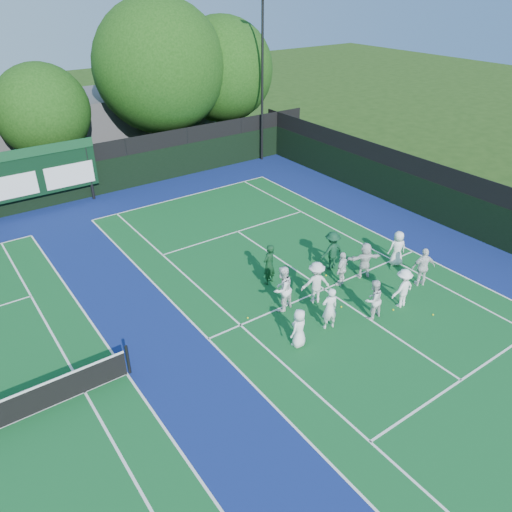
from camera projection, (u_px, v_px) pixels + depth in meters
ground at (342, 301)px, 19.59m from camera, size 120.00×120.00×0.00m
court_apron at (195, 345)px, 17.28m from camera, size 34.00×32.00×0.01m
near_court at (324, 289)px, 20.30m from camera, size 11.05×23.85×0.01m
back_fence at (59, 180)px, 27.25m from camera, size 34.00×0.08×3.00m
divider_fence_right at (465, 207)px, 24.16m from camera, size 0.08×32.00×3.00m
scoreboard at (39, 172)px, 26.03m from camera, size 6.00×0.21×3.55m
clubhouse at (81, 126)px, 34.62m from camera, size 18.00×6.00×4.00m
light_pole_right at (262, 63)px, 31.39m from camera, size 1.20×0.30×10.12m
tree_c at (45, 113)px, 28.80m from camera, size 5.38×5.38×7.02m
tree_d at (162, 70)px, 31.77m from camera, size 8.35×8.35×10.26m
tree_e at (223, 72)px, 34.39m from camera, size 7.01×7.01×8.96m
tennis_ball_0 at (341, 307)px, 19.19m from camera, size 0.07×0.07×0.07m
tennis_ball_1 at (326, 275)px, 21.18m from camera, size 0.07×0.07×0.07m
tennis_ball_2 at (433, 315)px, 18.74m from camera, size 0.07×0.07×0.07m
tennis_ball_3 at (248, 318)px, 18.57m from camera, size 0.07×0.07×0.07m
tennis_ball_5 at (393, 310)px, 19.01m from camera, size 0.07×0.07×0.07m
player_front_0 at (299, 328)px, 16.92m from camera, size 0.81×0.64×1.46m
player_front_1 at (330, 308)px, 17.72m from camera, size 0.69×0.54×1.68m
player_front_2 at (373, 299)px, 18.28m from camera, size 0.79×0.63×1.60m
player_front_3 at (403, 288)px, 18.92m from camera, size 1.04×0.60×1.61m
player_front_4 at (423, 267)px, 20.19m from camera, size 1.07×0.79×1.69m
player_back_0 at (282, 289)px, 18.66m from camera, size 1.04×0.89×1.85m
player_back_1 at (316, 283)px, 19.14m from camera, size 1.29×1.05×1.75m
player_back_2 at (342, 269)px, 20.25m from camera, size 0.97×0.67×1.52m
player_back_3 at (365, 260)px, 20.79m from camera, size 1.54×1.00×1.59m
player_back_4 at (397, 248)px, 21.68m from camera, size 0.91×0.77×1.59m
coach_left at (269, 264)px, 20.27m from camera, size 0.75×0.60×1.80m
coach_right at (332, 251)px, 21.32m from camera, size 1.19×0.75×1.75m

